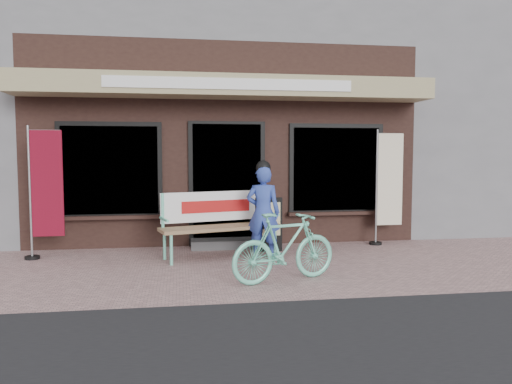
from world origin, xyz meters
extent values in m
plane|color=tan|center=(0.00, 0.00, 0.00)|extent=(70.00, 70.00, 0.00)
cube|color=black|center=(0.00, 5.00, 1.80)|extent=(7.00, 6.00, 3.60)
cube|color=slate|center=(0.00, 5.00, 4.80)|extent=(7.00, 6.00, 2.40)
cube|color=tan|center=(0.00, 1.65, 2.75)|extent=(7.00, 0.80, 0.35)
cube|color=white|center=(0.00, 1.24, 2.75)|extent=(4.00, 0.02, 0.18)
cube|color=black|center=(0.00, 1.98, 1.10)|extent=(1.20, 0.06, 2.10)
cube|color=black|center=(0.00, 1.97, 1.10)|extent=(1.35, 0.04, 2.20)
cube|color=black|center=(-2.00, 1.98, 1.35)|extent=(1.60, 0.06, 1.50)
cube|color=black|center=(2.00, 1.98, 1.35)|extent=(1.60, 0.06, 1.50)
cube|color=black|center=(-2.00, 1.97, 1.35)|extent=(1.75, 0.04, 1.65)
cube|color=black|center=(2.00, 1.97, 1.35)|extent=(1.75, 0.04, 1.65)
cube|color=black|center=(-2.00, 1.92, 0.55)|extent=(1.80, 0.18, 0.06)
cube|color=black|center=(2.00, 1.92, 0.55)|extent=(1.80, 0.18, 0.06)
cube|color=#59595B|center=(0.00, 1.75, 0.07)|extent=(1.30, 0.45, 0.15)
cylinder|color=#70DBB9|center=(-0.96, 0.52, 0.22)|extent=(0.06, 0.06, 0.44)
cylinder|color=#70DBB9|center=(-1.07, 0.93, 0.22)|extent=(0.06, 0.06, 0.44)
cylinder|color=#70DBB9|center=(0.67, 0.96, 0.22)|extent=(0.06, 0.06, 0.44)
cylinder|color=#70DBB9|center=(0.56, 1.37, 0.22)|extent=(0.06, 0.06, 0.44)
cube|color=#947351|center=(-0.20, 0.94, 0.48)|extent=(1.96, 0.95, 0.05)
cylinder|color=#70DBB9|center=(-1.09, 0.92, 0.74)|extent=(0.06, 0.06, 0.58)
cylinder|color=#70DBB9|center=(0.58, 1.37, 0.74)|extent=(0.06, 0.06, 0.58)
cube|color=white|center=(-0.26, 1.17, 0.79)|extent=(1.75, 0.51, 0.48)
cube|color=#B21414|center=(-0.25, 1.14, 0.79)|extent=(1.10, 0.31, 0.19)
cylinder|color=#70DBB9|center=(-1.07, 0.71, 0.66)|extent=(0.16, 0.46, 0.04)
cylinder|color=#70DBB9|center=(0.67, 1.18, 0.66)|extent=(0.16, 0.46, 0.04)
imported|color=#2F46A3|center=(0.45, 0.79, 0.72)|extent=(0.60, 0.48, 1.44)
sphere|color=black|center=(0.45, 0.79, 1.42)|extent=(0.29, 0.29, 0.23)
imported|color=#70DBB9|center=(0.49, -0.64, 0.45)|extent=(1.54, 0.87, 0.89)
cylinder|color=gray|center=(-3.11, 1.28, 1.03)|extent=(0.03, 0.03, 2.07)
cylinder|color=gray|center=(-2.87, 1.29, 1.99)|extent=(0.47, 0.04, 0.02)
cube|color=maroon|center=(-2.85, 1.29, 1.17)|extent=(0.47, 0.04, 1.64)
cylinder|color=black|center=(-3.11, 1.28, 0.02)|extent=(0.23, 0.23, 0.05)
cylinder|color=gray|center=(2.65, 1.66, 1.03)|extent=(0.03, 0.03, 2.06)
cylinder|color=gray|center=(2.88, 1.66, 1.99)|extent=(0.47, 0.03, 0.02)
cube|color=#F3E5C7|center=(2.90, 1.66, 1.17)|extent=(0.47, 0.03, 1.64)
cylinder|color=black|center=(2.65, 1.66, 0.02)|extent=(0.23, 0.23, 0.05)
cube|color=black|center=(0.63, 1.34, 0.45)|extent=(0.46, 0.12, 0.90)
cube|color=beige|center=(0.63, 1.29, 0.55)|extent=(0.38, 0.06, 0.55)
camera|label=1|loc=(-0.82, -6.80, 1.64)|focal=35.00mm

